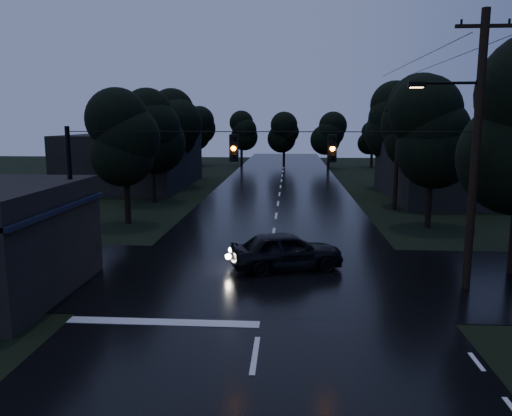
# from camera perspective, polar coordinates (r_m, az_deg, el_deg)

# --- Properties ---
(main_road) EXTENTS (12.00, 120.00, 0.02)m
(main_road) POSITION_cam_1_polar(r_m,az_deg,el_deg) (37.92, 2.53, 0.48)
(main_road) COLOR black
(main_road) RESTS_ON ground
(cross_street) EXTENTS (60.00, 9.00, 0.02)m
(cross_street) POSITION_cam_1_polar(r_m,az_deg,el_deg) (20.38, 1.28, -7.76)
(cross_street) COLOR black
(cross_street) RESTS_ON ground
(building_far_right) EXTENTS (10.00, 14.00, 4.40)m
(building_far_right) POSITION_cam_1_polar(r_m,az_deg,el_deg) (43.61, 21.45, 3.95)
(building_far_right) COLOR black
(building_far_right) RESTS_ON ground
(building_far_left) EXTENTS (10.00, 16.00, 5.00)m
(building_far_left) POSITION_cam_1_polar(r_m,az_deg,el_deg) (49.82, -13.54, 5.35)
(building_far_left) COLOR black
(building_far_left) RESTS_ON ground
(utility_pole_main) EXTENTS (3.50, 0.30, 10.00)m
(utility_pole_main) POSITION_cam_1_polar(r_m,az_deg,el_deg) (19.55, 23.59, 6.38)
(utility_pole_main) COLOR black
(utility_pole_main) RESTS_ON ground
(utility_pole_far) EXTENTS (2.00, 0.30, 7.50)m
(utility_pole_far) POSITION_cam_1_polar(r_m,az_deg,el_deg) (36.24, 15.80, 5.86)
(utility_pole_far) COLOR black
(utility_pole_far) RESTS_ON ground
(anchor_pole_left) EXTENTS (0.18, 0.18, 6.00)m
(anchor_pole_left) POSITION_cam_1_polar(r_m,az_deg,el_deg) (20.46, -20.30, 0.34)
(anchor_pole_left) COLOR black
(anchor_pole_left) RESTS_ON ground
(span_signals) EXTENTS (15.00, 0.37, 1.12)m
(span_signals) POSITION_cam_1_polar(r_m,az_deg,el_deg) (18.42, 2.94, 6.97)
(span_signals) COLOR black
(span_signals) RESTS_ON ground
(tree_left_a) EXTENTS (3.92, 3.92, 8.26)m
(tree_left_a) POSITION_cam_1_polar(r_m,az_deg,el_deg) (31.03, -14.79, 7.82)
(tree_left_a) COLOR black
(tree_left_a) RESTS_ON ground
(tree_left_b) EXTENTS (4.20, 4.20, 8.85)m
(tree_left_b) POSITION_cam_1_polar(r_m,az_deg,el_deg) (38.84, -11.88, 8.83)
(tree_left_b) COLOR black
(tree_left_b) RESTS_ON ground
(tree_left_c) EXTENTS (4.48, 4.48, 9.44)m
(tree_left_c) POSITION_cam_1_polar(r_m,az_deg,el_deg) (48.68, -9.38, 9.51)
(tree_left_c) COLOR black
(tree_left_c) RESTS_ON ground
(tree_right_a) EXTENTS (4.20, 4.20, 8.85)m
(tree_right_a) POSITION_cam_1_polar(r_m,az_deg,el_deg) (30.51, 19.56, 8.26)
(tree_right_a) COLOR black
(tree_right_a) RESTS_ON ground
(tree_right_b) EXTENTS (4.48, 4.48, 9.44)m
(tree_right_b) POSITION_cam_1_polar(r_m,az_deg,el_deg) (38.41, 17.26, 9.16)
(tree_right_b) COLOR black
(tree_right_b) RESTS_ON ground
(tree_right_c) EXTENTS (4.76, 4.76, 10.03)m
(tree_right_c) POSITION_cam_1_polar(r_m,az_deg,el_deg) (48.31, 15.26, 9.75)
(tree_right_c) COLOR black
(tree_right_c) RESTS_ON ground
(car) EXTENTS (5.09, 3.17, 1.62)m
(car) POSITION_cam_1_polar(r_m,az_deg,el_deg) (21.12, 3.50, -4.86)
(car) COLOR black
(car) RESTS_ON ground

